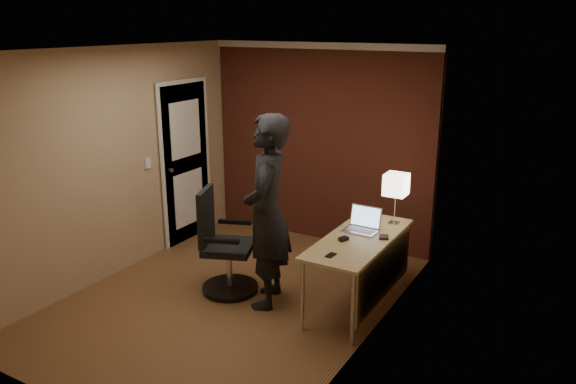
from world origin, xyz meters
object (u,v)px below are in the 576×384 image
object	(u,v)px
desk_lamp	(396,185)
laptop	(363,224)
wallet	(384,237)
person	(267,212)
phone	(331,255)
office_chair	(222,248)
desk	(366,251)
mouse	(343,239)

from	to	relation	value
desk_lamp	laptop	xyz separation A→B (m)	(-0.21, -0.32, -0.35)
wallet	person	distance (m)	1.16
laptop	wallet	world-z (taller)	laptop
phone	wallet	size ratio (longest dim) A/B	1.05
phone	office_chair	distance (m)	1.34
laptop	wallet	distance (m)	0.29
desk	mouse	world-z (taller)	mouse
wallet	person	world-z (taller)	person
mouse	wallet	bearing A→B (deg)	56.60
mouse	office_chair	distance (m)	1.30
phone	wallet	distance (m)	0.69
laptop	office_chair	world-z (taller)	office_chair
desk_lamp	mouse	bearing A→B (deg)	-111.07
mouse	phone	xyz separation A→B (m)	(0.05, -0.39, -0.01)
laptop	desk	bearing A→B (deg)	-59.92
desk	wallet	distance (m)	0.22
desk	desk_lamp	world-z (taller)	desk_lamp
desk_lamp	laptop	bearing A→B (deg)	-123.32
mouse	office_chair	bearing A→B (deg)	-150.37
desk	laptop	world-z (taller)	laptop
phone	desk	bearing A→B (deg)	81.83
laptop	phone	xyz separation A→B (m)	(0.00, -0.75, -0.06)
desk_lamp	office_chair	size ratio (longest dim) A/B	0.49
mouse	office_chair	size ratio (longest dim) A/B	0.09
laptop	mouse	size ratio (longest dim) A/B	3.35
desk	phone	world-z (taller)	phone
desk	laptop	distance (m)	0.31
desk	laptop	size ratio (longest dim) A/B	4.48
laptop	office_chair	xyz separation A→B (m)	(-1.30, -0.62, -0.31)
mouse	office_chair	xyz separation A→B (m)	(-1.25, -0.26, -0.26)
desk_lamp	person	world-z (taller)	person
desk	phone	distance (m)	0.57
desk	office_chair	bearing A→B (deg)	-164.10
mouse	person	bearing A→B (deg)	-144.05
desk	desk_lamp	bearing A→B (deg)	80.59
person	desk_lamp	bearing A→B (deg)	111.91
mouse	phone	bearing A→B (deg)	-63.96
phone	person	xyz separation A→B (m)	(-0.77, 0.16, 0.23)
wallet	person	size ratio (longest dim) A/B	0.06
desk	mouse	distance (m)	0.27
desk_lamp	person	xyz separation A→B (m)	(-0.98, -0.91, -0.18)
mouse	person	world-z (taller)	person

